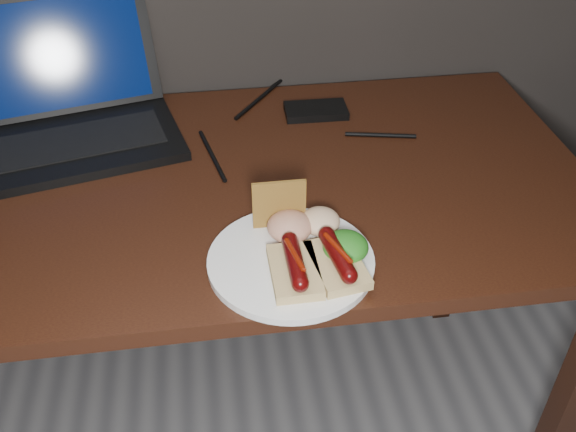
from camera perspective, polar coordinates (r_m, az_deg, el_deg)
The scene contains 11 objects.
desk at distance 1.22m, azimuth -6.99°, elevation -0.30°, with size 1.40×0.70×0.75m.
laptop at distance 1.34m, azimuth -19.50°, elevation 8.78°, with size 0.48×0.41×0.25m.
hard_drive at distance 1.36m, azimuth 2.49°, elevation 9.34°, with size 0.13×0.07×0.02m, color black.
desk_cables at distance 1.29m, azimuth -7.88°, elevation 6.97°, with size 0.90×0.41×0.01m.
plate at distance 0.98m, azimuth 0.25°, elevation -4.02°, with size 0.26×0.26×0.01m, color white.
bread_sausage_center at distance 0.94m, azimuth 0.60°, elevation -4.56°, with size 0.07×0.12×0.04m.
bread_sausage_right at distance 0.95m, azimuth 4.38°, elevation -3.94°, with size 0.09×0.12×0.04m.
crispbread at distance 1.01m, azimuth -0.79°, elevation 1.07°, with size 0.09×0.01×0.09m, color #AD7E2F.
salad_greens at distance 0.97m, azimuth 5.14°, elevation -2.73°, with size 0.07×0.07×0.04m, color #205D12.
salsa_mound at distance 1.00m, azimuth 0.16°, elevation -0.92°, with size 0.07×0.07×0.04m, color maroon.
coleslaw_mound at distance 1.02m, azimuth 2.87°, elevation -0.45°, with size 0.06×0.06×0.04m, color beige.
Camera 1 is at (0.01, 0.42, 1.41)m, focal length 40.00 mm.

